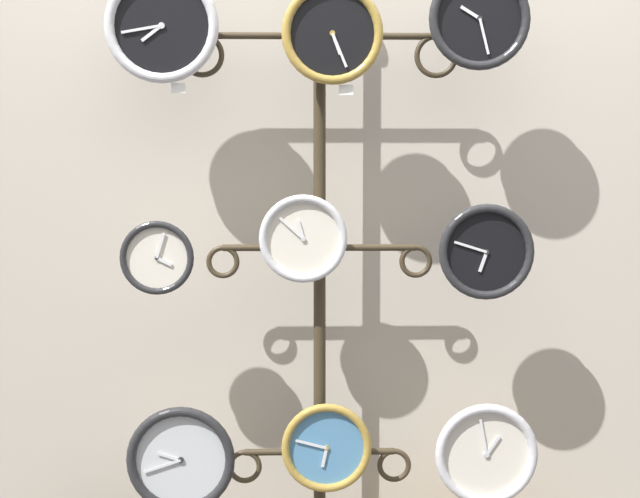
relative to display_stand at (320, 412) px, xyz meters
The scene contains 13 objects.
shop_wall 0.71m from the display_stand, 90.00° to the left, with size 4.40×0.04×2.80m.
display_stand is the anchor object (origin of this frame).
clock_top_left 1.20m from the display_stand, 168.21° to the right, with size 0.32×0.04×0.32m.
clock_top_center 1.10m from the display_stand, 72.97° to the right, with size 0.28×0.04×0.28m.
clock_top_right 1.22m from the display_stand, 11.69° to the right, with size 0.29×0.04×0.29m.
clock_middle_left 0.67m from the display_stand, 166.42° to the right, with size 0.21×0.04×0.21m.
clock_middle_center 0.53m from the display_stand, 122.49° to the right, with size 0.25×0.04×0.25m.
clock_middle_right 0.68m from the display_stand, 12.76° to the right, with size 0.27×0.04×0.27m.
clock_bottom_left 0.43m from the display_stand, 168.25° to the right, with size 0.31×0.04×0.31m.
clock_bottom_center 0.12m from the display_stand, 77.97° to the right, with size 0.26×0.04×0.26m.
clock_bottom_right 0.50m from the display_stand, 12.62° to the right, with size 0.30×0.04×0.30m.
price_tag_upper 1.03m from the display_stand, 166.91° to the right, with size 0.04×0.00×0.03m.
price_tag_mid 0.95m from the display_stand, 56.60° to the right, with size 0.04×0.00×0.03m.
Camera 1 is at (-0.06, -2.19, 1.40)m, focal length 50.00 mm.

